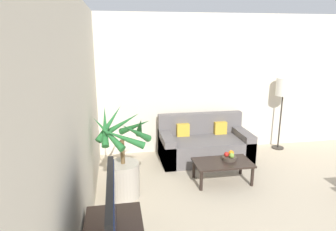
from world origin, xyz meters
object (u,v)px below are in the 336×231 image
potted_palm (123,164)px  apple_red (226,154)px  apple_green (232,155)px  orange_fruit (231,153)px  coffee_table (223,164)px  floor_lamp (283,91)px  sofa_loveseat (204,145)px  fruit_bowl (229,158)px  television (112,219)px

potted_palm → apple_red: 1.67m
apple_green → orange_fruit: orange_fruit is taller
coffee_table → apple_red: bearing=40.7°
coffee_table → orange_fruit: size_ratio=10.34×
coffee_table → apple_green: 0.20m
floor_lamp → orange_fruit: floor_lamp is taller
potted_palm → sofa_loveseat: 1.94m
apple_red → sofa_loveseat: bearing=96.1°
floor_lamp → apple_green: (-1.52, -1.22, -0.79)m
floor_lamp → orange_fruit: size_ratio=16.72×
sofa_loveseat → orange_fruit: size_ratio=18.90×
coffee_table → fruit_bowl: (0.13, 0.06, 0.07)m
television → sofa_loveseat: bearing=61.7°
television → apple_green: 2.87m
orange_fruit → coffee_table: bearing=-149.9°
television → apple_green: television is taller
potted_palm → floor_lamp: size_ratio=0.90×
apple_red → orange_fruit: 0.10m
apple_green → orange_fruit: 0.10m
sofa_loveseat → orange_fruit: (0.19, -0.87, 0.16)m
potted_palm → apple_green: (1.71, 0.19, -0.06)m
potted_palm → sofa_loveseat: bearing=36.6°
coffee_table → apple_green: (0.15, 0.01, 0.14)m
television → floor_lamp: floor_lamp is taller
orange_fruit → television: bearing=-129.6°
coffee_table → orange_fruit: orange_fruit is taller
floor_lamp → sofa_loveseat: bearing=-171.5°
coffee_table → orange_fruit: 0.25m
floor_lamp → apple_green: 2.10m
coffee_table → apple_red: (0.08, 0.07, 0.14)m
floor_lamp → apple_red: size_ratio=18.64×
fruit_bowl → orange_fruit: bearing=39.7°
fruit_bowl → apple_green: apple_green is taller
sofa_loveseat → coffee_table: size_ratio=1.83×
television → apple_red: (1.77, 2.22, -0.49)m
coffee_table → television: bearing=-128.2°
apple_green → fruit_bowl: bearing=105.0°
television → fruit_bowl: size_ratio=4.41×
floor_lamp → coffee_table: 2.27m
orange_fruit → sofa_loveseat: bearing=102.2°
sofa_loveseat → apple_red: 0.92m
television → floor_lamp: 4.77m
apple_red → coffee_table: bearing=-139.3°
television → potted_palm: (0.13, 1.97, -0.42)m
sofa_loveseat → coffee_table: sofa_loveseat is taller
fruit_bowl → apple_red: apple_red is taller
sofa_loveseat → apple_green: size_ratio=20.53×
apple_red → apple_green: 0.09m
fruit_bowl → apple_red: size_ratio=2.97×
sofa_loveseat → floor_lamp: (1.68, 0.25, 0.95)m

